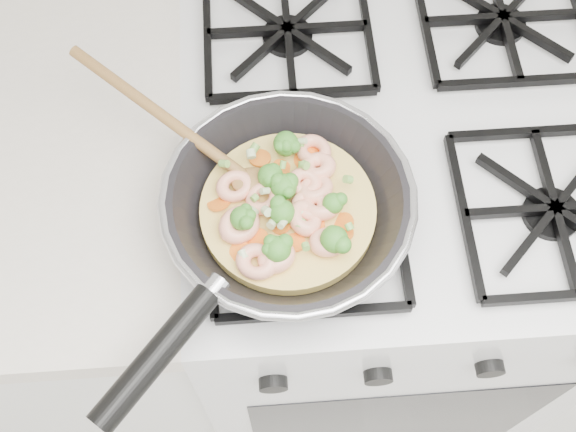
{
  "coord_description": "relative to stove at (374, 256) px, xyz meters",
  "views": [
    {
      "loc": [
        -0.2,
        1.18,
        1.67
      ],
      "look_at": [
        -0.17,
        1.56,
        0.93
      ],
      "focal_mm": 44.26,
      "sensor_mm": 36.0,
      "label": 1
    }
  ],
  "objects": [
    {
      "name": "skillet",
      "position": [
        -0.17,
        -0.15,
        0.5
      ],
      "size": [
        0.39,
        0.45,
        0.09
      ],
      "rotation": [
        0.0,
        0.0,
        -0.39
      ],
      "color": "black",
      "rests_on": "stove"
    },
    {
      "name": "stove",
      "position": [
        0.0,
        0.0,
        0.0
      ],
      "size": [
        0.6,
        0.6,
        0.92
      ],
      "color": "white",
      "rests_on": "ground"
    }
  ]
}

